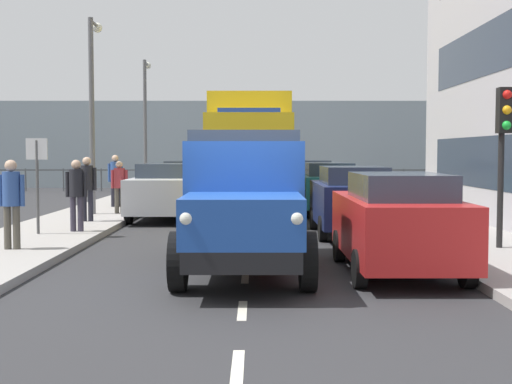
{
  "coord_description": "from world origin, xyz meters",
  "views": [
    {
      "loc": [
        -0.17,
        10.27,
        2.08
      ],
      "look_at": [
        -0.18,
        -7.61,
        1.02
      ],
      "focal_mm": 47.67,
      "sensor_mm": 36.0,
      "label": 1
    }
  ],
  "objects_px": {
    "lorry_cargo_yellow": "(250,152)",
    "pedestrian_near_railing": "(115,176)",
    "car_black_oppositeside_1": "(185,182)",
    "pedestrian_in_dark_coat": "(119,183)",
    "pedestrian_couple_a": "(87,183)",
    "pedestrian_couple_b": "(76,189)",
    "street_sign": "(37,169)",
    "car_red_kerbside_near": "(397,222)",
    "lamp_post_promenade": "(93,97)",
    "car_navy_kerbside_1": "(352,199)",
    "traffic_light_near": "(504,132)",
    "car_silver_oppositeside_0": "(166,190)",
    "lamp_post_far": "(146,114)",
    "truck_vintage_blue": "(244,206)",
    "car_grey_kerbside_3": "(312,179)",
    "car_teal_kerbside_2": "(327,187)",
    "pedestrian_strolling": "(11,196)"
  },
  "relations": [
    {
      "from": "lorry_cargo_yellow",
      "to": "pedestrian_near_railing",
      "type": "relative_size",
      "value": 4.5
    },
    {
      "from": "car_black_oppositeside_1",
      "to": "pedestrian_in_dark_coat",
      "type": "bearing_deg",
      "value": 73.91
    },
    {
      "from": "pedestrian_couple_a",
      "to": "pedestrian_in_dark_coat",
      "type": "relative_size",
      "value": 1.09
    },
    {
      "from": "pedestrian_couple_b",
      "to": "street_sign",
      "type": "bearing_deg",
      "value": 32.22
    },
    {
      "from": "car_red_kerbside_near",
      "to": "lamp_post_promenade",
      "type": "relative_size",
      "value": 0.68
    },
    {
      "from": "car_navy_kerbside_1",
      "to": "pedestrian_in_dark_coat",
      "type": "relative_size",
      "value": 2.42
    },
    {
      "from": "traffic_light_near",
      "to": "lamp_post_promenade",
      "type": "distance_m",
      "value": 12.71
    },
    {
      "from": "car_silver_oppositeside_0",
      "to": "lamp_post_far",
      "type": "height_order",
      "value": "lamp_post_far"
    },
    {
      "from": "pedestrian_in_dark_coat",
      "to": "car_navy_kerbside_1",
      "type": "bearing_deg",
      "value": 146.5
    },
    {
      "from": "pedestrian_near_railing",
      "to": "lamp_post_far",
      "type": "relative_size",
      "value": 0.29
    },
    {
      "from": "truck_vintage_blue",
      "to": "car_grey_kerbside_3",
      "type": "height_order",
      "value": "truck_vintage_blue"
    },
    {
      "from": "car_silver_oppositeside_0",
      "to": "pedestrian_near_railing",
      "type": "xyz_separation_m",
      "value": [
        2.18,
        -2.91,
        0.33
      ]
    },
    {
      "from": "car_teal_kerbside_2",
      "to": "truck_vintage_blue",
      "type": "bearing_deg",
      "value": 77.17
    },
    {
      "from": "lorry_cargo_yellow",
      "to": "street_sign",
      "type": "relative_size",
      "value": 3.65
    },
    {
      "from": "car_teal_kerbside_2",
      "to": "street_sign",
      "type": "relative_size",
      "value": 2.02
    },
    {
      "from": "lorry_cargo_yellow",
      "to": "car_grey_kerbside_3",
      "type": "relative_size",
      "value": 2.04
    },
    {
      "from": "car_navy_kerbside_1",
      "to": "car_red_kerbside_near",
      "type": "bearing_deg",
      "value": 90.0
    },
    {
      "from": "traffic_light_near",
      "to": "street_sign",
      "type": "height_order",
      "value": "traffic_light_near"
    },
    {
      "from": "pedestrian_near_railing",
      "to": "car_navy_kerbside_1",
      "type": "bearing_deg",
      "value": 136.55
    },
    {
      "from": "car_navy_kerbside_1",
      "to": "pedestrian_couple_a",
      "type": "height_order",
      "value": "pedestrian_couple_a"
    },
    {
      "from": "car_red_kerbside_near",
      "to": "car_teal_kerbside_2",
      "type": "relative_size",
      "value": 0.9
    },
    {
      "from": "pedestrian_couple_a",
      "to": "lamp_post_promenade",
      "type": "distance_m",
      "value": 3.56
    },
    {
      "from": "car_silver_oppositeside_0",
      "to": "pedestrian_couple_a",
      "type": "bearing_deg",
      "value": 47.4
    },
    {
      "from": "traffic_light_near",
      "to": "lamp_post_promenade",
      "type": "height_order",
      "value": "lamp_post_promenade"
    },
    {
      "from": "truck_vintage_blue",
      "to": "lamp_post_far",
      "type": "xyz_separation_m",
      "value": [
        4.94,
        -20.44,
        2.67
      ]
    },
    {
      "from": "car_teal_kerbside_2",
      "to": "car_silver_oppositeside_0",
      "type": "bearing_deg",
      "value": 19.34
    },
    {
      "from": "car_red_kerbside_near",
      "to": "car_grey_kerbside_3",
      "type": "distance_m",
      "value": 17.71
    },
    {
      "from": "lamp_post_far",
      "to": "pedestrian_couple_a",
      "type": "bearing_deg",
      "value": 91.97
    },
    {
      "from": "car_navy_kerbside_1",
      "to": "car_grey_kerbside_3",
      "type": "bearing_deg",
      "value": -90.0
    },
    {
      "from": "lorry_cargo_yellow",
      "to": "pedestrian_couple_b",
      "type": "bearing_deg",
      "value": 52.64
    },
    {
      "from": "car_teal_kerbside_2",
      "to": "pedestrian_couple_a",
      "type": "xyz_separation_m",
      "value": [
        7.09,
        3.91,
        0.31
      ]
    },
    {
      "from": "lamp_post_promenade",
      "to": "car_red_kerbside_near",
      "type": "bearing_deg",
      "value": 127.46
    },
    {
      "from": "pedestrian_in_dark_coat",
      "to": "lamp_post_far",
      "type": "relative_size",
      "value": 0.26
    },
    {
      "from": "car_black_oppositeside_1",
      "to": "car_navy_kerbside_1",
      "type": "bearing_deg",
      "value": 117.97
    },
    {
      "from": "car_navy_kerbside_1",
      "to": "pedestrian_couple_a",
      "type": "xyz_separation_m",
      "value": [
        7.09,
        -1.95,
        0.31
      ]
    },
    {
      "from": "car_navy_kerbside_1",
      "to": "car_teal_kerbside_2",
      "type": "distance_m",
      "value": 5.86
    },
    {
      "from": "car_navy_kerbside_1",
      "to": "lamp_post_promenade",
      "type": "distance_m",
      "value": 9.14
    },
    {
      "from": "lorry_cargo_yellow",
      "to": "traffic_light_near",
      "type": "relative_size",
      "value": 2.56
    },
    {
      "from": "pedestrian_strolling",
      "to": "lamp_post_far",
      "type": "xyz_separation_m",
      "value": [
        0.29,
        -18.37,
        2.65
      ]
    },
    {
      "from": "pedestrian_couple_a",
      "to": "lamp_post_far",
      "type": "height_order",
      "value": "lamp_post_far"
    },
    {
      "from": "car_silver_oppositeside_0",
      "to": "pedestrian_near_railing",
      "type": "distance_m",
      "value": 3.65
    },
    {
      "from": "car_red_kerbside_near",
      "to": "pedestrian_strolling",
      "type": "xyz_separation_m",
      "value": [
        7.25,
        -1.91,
        0.3
      ]
    },
    {
      "from": "car_silver_oppositeside_0",
      "to": "pedestrian_couple_a",
      "type": "relative_size",
      "value": 2.6
    },
    {
      "from": "car_navy_kerbside_1",
      "to": "pedestrian_strolling",
      "type": "relative_size",
      "value": 2.23
    },
    {
      "from": "pedestrian_couple_a",
      "to": "traffic_light_near",
      "type": "relative_size",
      "value": 0.56
    },
    {
      "from": "car_navy_kerbside_1",
      "to": "car_grey_kerbside_3",
      "type": "distance_m",
      "value": 12.34
    },
    {
      "from": "pedestrian_strolling",
      "to": "street_sign",
      "type": "height_order",
      "value": "street_sign"
    },
    {
      "from": "car_navy_kerbside_1",
      "to": "street_sign",
      "type": "height_order",
      "value": "street_sign"
    },
    {
      "from": "car_red_kerbside_near",
      "to": "car_silver_oppositeside_0",
      "type": "bearing_deg",
      "value": -61.28
    },
    {
      "from": "car_red_kerbside_near",
      "to": "car_teal_kerbside_2",
      "type": "height_order",
      "value": "same"
    }
  ]
}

